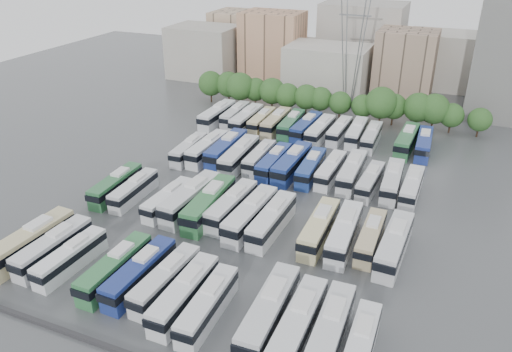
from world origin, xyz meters
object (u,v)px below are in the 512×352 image
at_px(bus_r0_s0, 31,241).
at_px(bus_r1_s11, 344,233).
at_px(bus_r3_s3, 262,120).
at_px(bus_r3_s6, 306,127).
at_px(bus_r2_s5, 259,157).
at_px(bus_r2_s3, 226,149).
at_px(bus_r0_s8, 208,305).
at_px(bus_r0_s1, 53,247).
at_px(bus_r1_s4, 191,198).
at_px(bus_r0_s13, 360,347).
at_px(bus_r3_s5, 291,124).
at_px(bus_r0_s2, 71,257).
at_px(bus_r3_s2, 247,119).
at_px(bus_r1_s1, 134,190).
at_px(bus_r0_s4, 115,268).
at_px(bus_r2_s6, 274,162).
at_px(bus_r2_s9, 331,170).
at_px(bus_r1_s0, 116,185).
at_px(bus_r3_s13, 424,144).
at_px(bus_r2_s1, 189,149).
at_px(bus_r2_s4, 239,156).
at_px(bus_r1_s5, 209,204).
at_px(bus_r1_s6, 232,205).
at_px(bus_r2_s7, 292,163).
at_px(bus_r1_s3, 168,199).
at_px(bus_r2_s8, 311,168).
at_px(bus_r2_s12, 392,181).
at_px(bus_r1_s10, 319,228).
at_px(bus_r0_s6, 166,279).
at_px(bus_r1_s13, 394,244).
at_px(bus_r0_s12, 330,331).
at_px(bus_r0_s11, 298,324).
at_px(bus_r0_s7, 184,294).
at_px(bus_r3_s1, 235,115).
at_px(bus_r3_s0, 217,115).
at_px(bus_r3_s7, 320,130).
at_px(bus_r0_s5, 140,273).
at_px(bus_r3_s8, 339,131).
at_px(bus_r1_s7, 250,214).
at_px(bus_r0_s10, 269,312).
at_px(apartment_tower, 508,58).
at_px(electricity_pylon, 354,27).
at_px(bus_r3_s10, 371,137).

distance_m(bus_r0_s0, bus_r1_s11, 40.55).
height_order(bus_r3_s3, bus_r3_s6, bus_r3_s6).
relative_size(bus_r1_s11, bus_r2_s5, 1.15).
bearing_deg(bus_r2_s3, bus_r0_s8, -67.80).
height_order(bus_r0_s1, bus_r1_s4, bus_r1_s4).
bearing_deg(bus_r0_s13, bus_r3_s5, 114.43).
xyz_separation_m(bus_r0_s1, bus_r0_s2, (3.36, -0.71, -0.15)).
bearing_deg(bus_r3_s3, bus_r3_s2, -164.72).
bearing_deg(bus_r1_s1, bus_r0_s4, -62.67).
distance_m(bus_r2_s6, bus_r2_s9, 9.85).
relative_size(bus_r1_s0, bus_r3_s13, 0.97).
height_order(bus_r2_s1, bus_r2_s4, bus_r2_s4).
bearing_deg(bus_r1_s5, bus_r1_s6, 16.07).
distance_m(bus_r2_s7, bus_r3_s5, 19.39).
xyz_separation_m(bus_r1_s3, bus_r2_s8, (16.43, 18.63, 0.14)).
distance_m(bus_r2_s8, bus_r2_s12, 13.46).
distance_m(bus_r1_s10, bus_r1_s11, 3.40).
xyz_separation_m(bus_r0_s0, bus_r0_s8, (26.35, -1.57, -0.26)).
relative_size(bus_r2_s6, bus_r3_s3, 1.05).
relative_size(bus_r3_s2, bus_r3_s6, 1.01).
height_order(bus_r0_s13, bus_r1_s6, bus_r1_s6).
relative_size(bus_r0_s6, bus_r2_s7, 0.88).
xyz_separation_m(bus_r0_s4, bus_r1_s13, (29.72, 17.70, 0.13)).
distance_m(bus_r0_s12, bus_r2_s12, 36.18).
distance_m(bus_r0_s11, bus_r1_s13, 19.50).
height_order(bus_r1_s5, bus_r2_s8, bus_r1_s5).
bearing_deg(bus_r0_s4, bus_r2_s12, 54.04).
distance_m(bus_r0_s12, bus_r1_s3, 34.31).
relative_size(bus_r0_s7, bus_r3_s2, 0.95).
bearing_deg(bus_r3_s1, bus_r1_s4, -77.01).
bearing_deg(bus_r3_s2, bus_r0_s1, -94.00).
height_order(bus_r3_s1, bus_r3_s6, bus_r3_s6).
xyz_separation_m(bus_r3_s0, bus_r3_s2, (6.80, 0.27, -0.05)).
relative_size(bus_r2_s9, bus_r3_s3, 1.01).
bearing_deg(bus_r2_s5, bus_r3_s7, 68.05).
bearing_deg(bus_r0_s12, bus_r3_s7, 105.84).
height_order(bus_r0_s5, bus_r1_s10, bus_r1_s10).
distance_m(bus_r1_s5, bus_r3_s7, 35.65).
bearing_deg(bus_r3_s7, bus_r3_s8, 30.12).
distance_m(bus_r1_s6, bus_r2_s4, 17.50).
bearing_deg(bus_r3_s1, bus_r3_s8, -2.76).
distance_m(bus_r0_s1, bus_r1_s7, 26.04).
distance_m(bus_r0_s10, bus_r1_s3, 28.70).
distance_m(apartment_tower, electricity_pylon, 33.47).
xyz_separation_m(bus_r2_s7, bus_r3_s1, (-19.71, 19.25, -0.25)).
height_order(bus_r0_s11, bus_r1_s5, bus_r1_s5).
bearing_deg(bus_r3_s10, bus_r0_s13, -81.12).
distance_m(bus_r0_s0, bus_r1_s4, 22.26).
bearing_deg(bus_r0_s4, bus_r0_s10, 0.19).
bearing_deg(bus_r2_s8, bus_r2_s5, 173.47).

